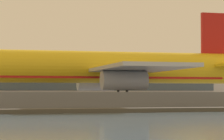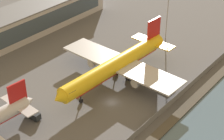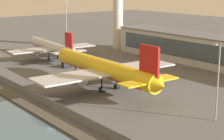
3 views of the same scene
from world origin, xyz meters
name	(u,v)px [view 1 (image 1 of 3)]	position (x,y,z in m)	size (l,w,h in m)	color
ground_plane	(45,108)	(0.00, 0.00, 0.00)	(500.00, 500.00, 0.00)	#565659
shoreline_seawall	(75,111)	(0.00, -20.50, 0.25)	(320.00, 3.00, 0.50)	#474238
perimeter_fence	(67,102)	(0.00, -16.00, 1.20)	(280.00, 0.10, 2.39)	slate
cargo_jet_yellow	(107,69)	(11.87, 6.86, 6.41)	(56.53, 48.31, 16.80)	yellow
baggage_tug	(138,100)	(21.42, 18.33, 0.81)	(3.51, 2.38, 1.80)	yellow
terminal_building	(50,79)	(11.75, 61.57, 6.03)	(97.56, 16.58, 12.03)	#B2B2B7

